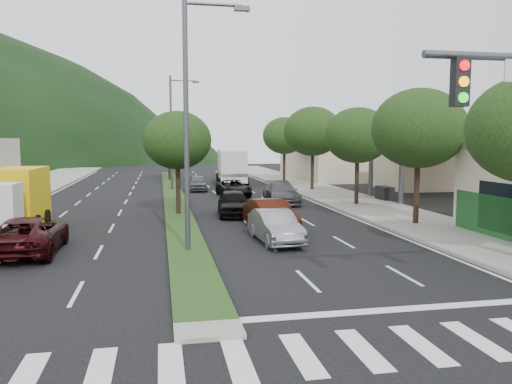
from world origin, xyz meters
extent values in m
plane|color=black|center=(0.00, 0.00, 0.00)|extent=(160.00, 160.00, 0.00)
cube|color=gray|center=(12.50, 25.00, 0.07)|extent=(5.00, 90.00, 0.15)
cube|color=#213914|center=(0.00, 28.00, 0.06)|extent=(1.60, 56.00, 0.12)
cube|color=silver|center=(0.00, -2.00, 0.01)|extent=(19.00, 2.20, 0.01)
cube|color=black|center=(5.40, -1.65, 5.70)|extent=(0.35, 0.25, 1.05)
cube|color=silver|center=(19.00, 22.00, 5.00)|extent=(12.00, 8.00, 0.50)
cube|color=#FFA60D|center=(19.00, 22.00, 4.65)|extent=(12.20, 8.20, 0.50)
cylinder|color=#47494C|center=(15.00, 19.50, 2.30)|extent=(0.36, 0.36, 4.60)
cylinder|color=#47494C|center=(23.00, 19.50, 2.30)|extent=(0.36, 0.36, 4.60)
cylinder|color=#47494C|center=(15.00, 24.50, 2.30)|extent=(0.36, 0.36, 4.60)
cylinder|color=#47494C|center=(23.00, 24.50, 2.30)|extent=(0.36, 0.36, 4.60)
cube|color=black|center=(15.00, 22.00, 0.55)|extent=(0.80, 1.60, 1.10)
cube|color=black|center=(23.00, 22.00, 0.55)|extent=(0.80, 1.60, 1.10)
cube|color=beige|center=(19.50, 44.00, 2.60)|extent=(10.00, 16.00, 5.20)
cylinder|color=black|center=(12.00, 12.00, 2.05)|extent=(0.28, 0.28, 3.81)
ellipsoid|color=black|center=(12.00, 12.00, 5.05)|extent=(4.80, 4.80, 4.08)
cylinder|color=black|center=(12.00, 20.00, 1.94)|extent=(0.28, 0.28, 3.58)
ellipsoid|color=black|center=(12.00, 20.00, 4.76)|extent=(4.40, 4.40, 3.74)
cylinder|color=black|center=(12.00, 30.00, 2.11)|extent=(0.28, 0.28, 3.92)
ellipsoid|color=black|center=(12.00, 30.00, 5.19)|extent=(5.00, 5.00, 4.25)
cylinder|color=black|center=(12.00, 40.00, 2.00)|extent=(0.28, 0.28, 3.70)
ellipsoid|color=black|center=(12.00, 40.00, 4.90)|extent=(4.60, 4.60, 3.91)
cylinder|color=black|center=(0.00, 18.00, 1.80)|extent=(0.28, 0.28, 3.36)
ellipsoid|color=black|center=(0.00, 18.00, 4.44)|extent=(4.00, 4.00, 3.40)
cylinder|color=black|center=(0.00, 44.00, 2.02)|extent=(0.28, 0.28, 3.81)
ellipsoid|color=black|center=(0.00, 44.00, 5.02)|extent=(4.80, 4.80, 4.08)
cylinder|color=#47494C|center=(0.00, 8.00, 5.00)|extent=(0.20, 0.20, 10.00)
cylinder|color=#47494C|center=(1.10, 8.00, 9.60)|extent=(2.20, 0.12, 0.12)
cube|color=#47494C|center=(2.20, 8.00, 9.50)|extent=(0.60, 0.25, 0.18)
cylinder|color=#47494C|center=(0.00, 33.00, 5.00)|extent=(0.20, 0.20, 10.00)
cylinder|color=#47494C|center=(1.10, 33.00, 9.60)|extent=(2.20, 0.12, 0.12)
cube|color=#47494C|center=(2.20, 33.00, 9.50)|extent=(0.60, 0.25, 0.18)
imported|color=#919498|center=(3.85, 9.27, 0.70)|extent=(1.77, 4.37, 1.41)
imported|color=black|center=(-6.18, 9.05, 0.73)|extent=(2.48, 5.30, 1.47)
imported|color=black|center=(3.19, 17.24, 0.76)|extent=(2.15, 4.59, 1.52)
imported|color=#45464A|center=(7.33, 22.24, 0.75)|extent=(2.38, 5.26, 1.50)
imported|color=#44170B|center=(4.31, 12.24, 0.75)|extent=(2.10, 4.72, 1.51)
imported|color=black|center=(4.66, 27.24, 0.65)|extent=(2.50, 4.85, 1.31)
imported|color=#545459|center=(2.20, 32.24, 0.68)|extent=(1.80, 4.08, 1.37)
imported|color=black|center=(6.72, 41.65, 0.64)|extent=(2.36, 4.59, 1.27)
cube|color=#E4B90C|center=(-8.01, 14.90, 1.60)|extent=(2.29, 4.03, 2.92)
cube|color=black|center=(-8.03, 14.15, 0.42)|extent=(2.06, 5.53, 0.28)
cylinder|color=black|center=(-7.02, 11.77, 0.42)|extent=(0.31, 0.86, 0.85)
cylinder|color=black|center=(-6.96, 13.83, 0.42)|extent=(0.31, 0.86, 0.85)
cylinder|color=black|center=(-6.90, 15.70, 0.42)|extent=(0.31, 0.86, 0.85)
cylinder|color=black|center=(-9.06, 15.76, 0.42)|extent=(0.31, 0.86, 0.85)
cube|color=silver|center=(6.05, 38.12, 1.93)|extent=(3.18, 9.07, 2.97)
cube|color=#595A5E|center=(6.05, 38.12, 1.19)|extent=(3.24, 9.07, 0.35)
cylinder|color=black|center=(5.11, 41.76, 0.44)|extent=(0.42, 0.91, 0.89)
cylinder|color=black|center=(7.57, 41.57, 0.44)|extent=(0.42, 0.91, 0.89)
cylinder|color=black|center=(5.02, 40.70, 0.44)|extent=(0.42, 0.91, 0.89)
cylinder|color=black|center=(7.49, 40.50, 0.44)|extent=(0.42, 0.91, 0.89)
cylinder|color=black|center=(4.56, 35.02, 0.44)|extent=(0.42, 0.91, 0.89)
cylinder|color=black|center=(7.03, 34.82, 0.44)|extent=(0.42, 0.91, 0.89)
camera|label=1|loc=(-1.04, -11.61, 4.46)|focal=35.00mm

